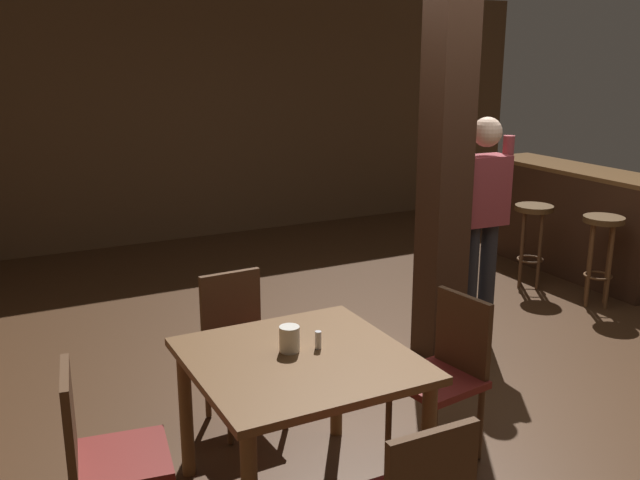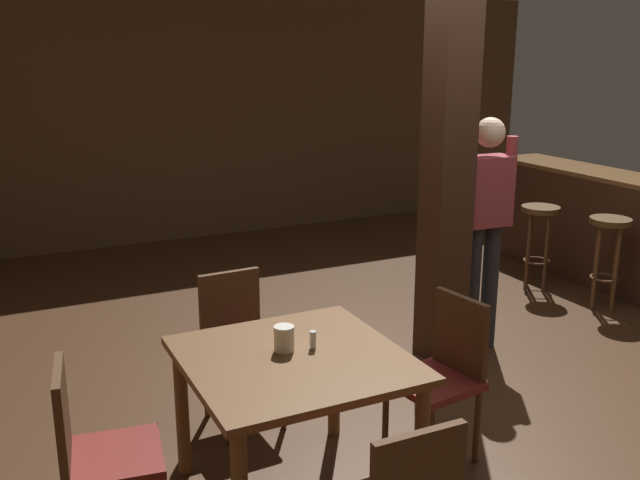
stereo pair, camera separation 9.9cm
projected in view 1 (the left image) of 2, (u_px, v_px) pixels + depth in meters
ground_plane at (474, 374)px, 4.93m from camera, size 10.80×10.80×0.00m
wall_back at (236, 116)px, 8.42m from camera, size 8.00×0.10×2.80m
pillar at (445, 166)px, 4.91m from camera, size 0.28×0.28×2.80m
dining_table at (300, 378)px, 3.43m from camera, size 1.03×1.03×0.76m
chair_east at (446, 368)px, 3.87m from camera, size 0.48×0.48×0.89m
chair_north at (239, 341)px, 4.22m from camera, size 0.44×0.44×0.89m
chair_west at (101, 451)px, 3.07m from camera, size 0.48×0.48×0.89m
napkin_cup at (289, 339)px, 3.44m from camera, size 0.10×0.10×0.13m
salt_shaker at (318, 340)px, 3.48m from camera, size 0.03×0.03×0.09m
standing_person at (482, 217)px, 5.14m from camera, size 0.47×0.22×1.72m
bar_counter at (568, 220)px, 7.04m from camera, size 0.56×2.04×1.05m
bar_stool_near at (602, 240)px, 6.10m from camera, size 0.34×0.34×0.80m
bar_stool_mid at (533, 226)px, 6.59m from camera, size 0.35×0.35×0.78m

